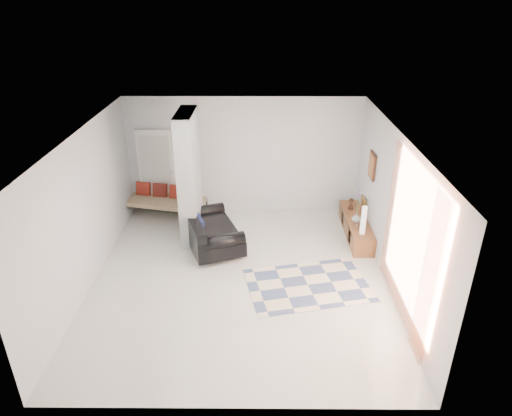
{
  "coord_description": "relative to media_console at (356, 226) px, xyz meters",
  "views": [
    {
      "loc": [
        0.35,
        -7.24,
        5.02
      ],
      "look_at": [
        0.3,
        0.6,
        1.19
      ],
      "focal_mm": 32.0,
      "sensor_mm": 36.0,
      "label": 1
    }
  ],
  "objects": [
    {
      "name": "wall_back",
      "position": [
        -2.52,
        1.3,
        1.2
      ],
      "size": [
        6.0,
        0.0,
        6.0
      ],
      "primitive_type": "plane",
      "rotation": [
        1.57,
        0.0,
        0.0
      ],
      "color": "silver",
      "rests_on": "ground"
    },
    {
      "name": "vase",
      "position": [
        -0.05,
        -0.16,
        0.3
      ],
      "size": [
        0.2,
        0.2,
        0.21
      ],
      "primitive_type": "imported",
      "rotation": [
        0.0,
        0.0,
        -0.04
      ],
      "color": "silver",
      "rests_on": "media_console"
    },
    {
      "name": "curtain",
      "position": [
        0.15,
        -2.85,
        1.25
      ],
      "size": [
        0.0,
        2.55,
        2.55
      ],
      "primitive_type": "plane",
      "rotation": [
        1.57,
        0.0,
        1.57
      ],
      "color": "#F97541",
      "rests_on": "wall_right"
    },
    {
      "name": "media_console",
      "position": [
        0.0,
        0.0,
        0.0
      ],
      "size": [
        0.45,
        1.95,
        0.8
      ],
      "color": "brown",
      "rests_on": "floor"
    },
    {
      "name": "daybed",
      "position": [
        -4.44,
        0.93,
        0.21
      ],
      "size": [
        2.01,
        1.2,
        0.77
      ],
      "rotation": [
        0.0,
        0.0,
        -0.22
      ],
      "color": "black",
      "rests_on": "floor"
    },
    {
      "name": "hallway_door",
      "position": [
        -4.62,
        1.26,
        0.82
      ],
      "size": [
        0.85,
        0.06,
        2.04
      ],
      "primitive_type": "cube",
      "color": "white",
      "rests_on": "floor"
    },
    {
      "name": "wall_left",
      "position": [
        -5.27,
        -1.7,
        1.2
      ],
      "size": [
        0.0,
        6.0,
        6.0
      ],
      "primitive_type": "plane",
      "rotation": [
        1.57,
        0.0,
        1.57
      ],
      "color": "silver",
      "rests_on": "ground"
    },
    {
      "name": "wall_art",
      "position": [
        0.2,
        -0.0,
        1.45
      ],
      "size": [
        0.04,
        0.45,
        0.55
      ],
      "primitive_type": "cube",
      "color": "#3A1D0F",
      "rests_on": "wall_right"
    },
    {
      "name": "wall_front",
      "position": [
        -2.52,
        -4.7,
        1.2
      ],
      "size": [
        6.0,
        0.0,
        6.0
      ],
      "primitive_type": "plane",
      "rotation": [
        -1.57,
        0.0,
        0.0
      ],
      "color": "silver",
      "rests_on": "ground"
    },
    {
      "name": "loveseat",
      "position": [
        -3.22,
        -0.53,
        0.15
      ],
      "size": [
        1.53,
        1.93,
        0.76
      ],
      "rotation": [
        0.0,
        0.0,
        0.36
      ],
      "color": "silver",
      "rests_on": "floor"
    },
    {
      "name": "bronze_figurine",
      "position": [
        -0.05,
        0.5,
        0.33
      ],
      "size": [
        0.14,
        0.14,
        0.26
      ],
      "primitive_type": null,
      "rotation": [
        0.0,
        0.0,
        0.05
      ],
      "color": "#331E16",
      "rests_on": "media_console"
    },
    {
      "name": "ceiling",
      "position": [
        -2.52,
        -1.7,
        2.6
      ],
      "size": [
        6.0,
        6.0,
        0.0
      ],
      "primitive_type": "plane",
      "rotation": [
        3.14,
        0.0,
        0.0
      ],
      "color": "white",
      "rests_on": "wall_back"
    },
    {
      "name": "wall_right",
      "position": [
        0.23,
        -1.7,
        1.2
      ],
      "size": [
        0.0,
        6.0,
        6.0
      ],
      "primitive_type": "plane",
      "rotation": [
        1.57,
        0.0,
        -1.57
      ],
      "color": "silver",
      "rests_on": "ground"
    },
    {
      "name": "area_rug",
      "position": [
        -1.25,
        -1.94,
        -0.2
      ],
      "size": [
        2.47,
        1.9,
        0.01
      ],
      "primitive_type": "cube",
      "rotation": [
        0.0,
        0.0,
        0.21
      ],
      "color": "beige",
      "rests_on": "floor"
    },
    {
      "name": "floor",
      "position": [
        -2.52,
        -1.7,
        -0.2
      ],
      "size": [
        6.0,
        6.0,
        0.0
      ],
      "primitive_type": "plane",
      "color": "beige",
      "rests_on": "ground"
    },
    {
      "name": "cylinder_lamp",
      "position": [
        -0.02,
        -0.66,
        0.5
      ],
      "size": [
        0.11,
        0.11,
        0.61
      ],
      "primitive_type": "cylinder",
      "color": "white",
      "rests_on": "media_console"
    },
    {
      "name": "partition_column",
      "position": [
        -3.62,
        -0.1,
        1.2
      ],
      "size": [
        0.35,
        1.2,
        2.8
      ],
      "primitive_type": "cube",
      "color": "#9BA1A2",
      "rests_on": "floor"
    }
  ]
}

